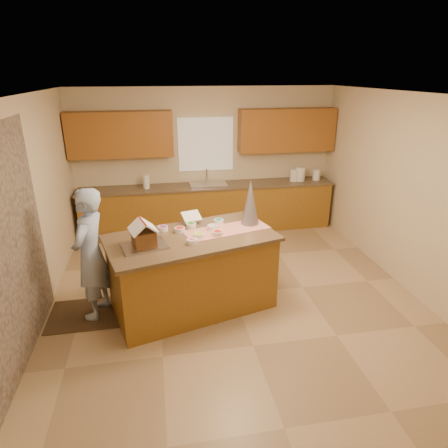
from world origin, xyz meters
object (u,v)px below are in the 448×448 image
(island_base, at_px, (193,274))
(tinsel_tree, at_px, (250,203))
(gingerbread_house, at_px, (144,236))
(boy, at_px, (91,254))

(island_base, relative_size, tinsel_tree, 3.27)
(island_base, relative_size, gingerbread_house, 5.26)
(island_base, height_order, tinsel_tree, tinsel_tree)
(island_base, xyz_separation_m, boy, (-1.24, 0.05, 0.37))
(boy, height_order, gingerbread_house, boy)
(tinsel_tree, bearing_deg, island_base, -161.14)
(island_base, height_order, gingerbread_house, gingerbread_house)
(island_base, bearing_deg, gingerbread_house, -174.81)
(island_base, distance_m, tinsel_tree, 1.21)
(island_base, distance_m, boy, 1.29)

